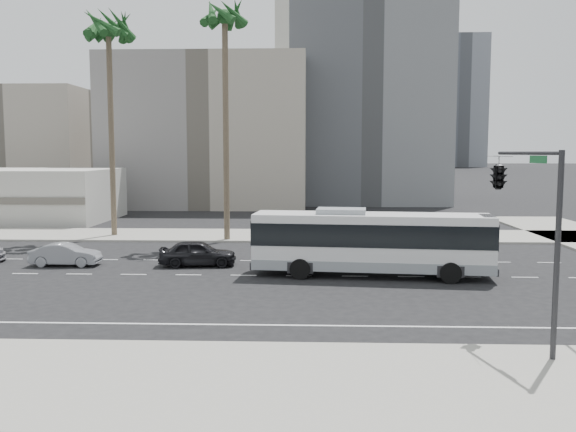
{
  "coord_description": "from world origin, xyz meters",
  "views": [
    {
      "loc": [
        0.59,
        -32.32,
        6.61
      ],
      "look_at": [
        -0.74,
        4.0,
        2.83
      ],
      "focal_mm": 38.09,
      "sensor_mm": 36.0,
      "label": 1
    }
  ],
  "objects_px": {
    "car_b": "(66,255)",
    "palm_near": "(225,22)",
    "traffic_signal": "(504,182)",
    "car_a": "(198,253)",
    "palm_mid": "(108,35)",
    "city_bus": "(371,241)"
  },
  "relations": [
    {
      "from": "traffic_signal",
      "to": "palm_near",
      "type": "bearing_deg",
      "value": 106.27
    },
    {
      "from": "car_b",
      "to": "palm_mid",
      "type": "xyz_separation_m",
      "value": [
        -1.11,
        12.35,
        14.9
      ]
    },
    {
      "from": "palm_mid",
      "to": "car_b",
      "type": "bearing_deg",
      "value": -84.84
    },
    {
      "from": "palm_near",
      "to": "traffic_signal",
      "type": "bearing_deg",
      "value": -60.4
    },
    {
      "from": "car_a",
      "to": "traffic_signal",
      "type": "distance_m",
      "value": 19.37
    },
    {
      "from": "car_b",
      "to": "city_bus",
      "type": "bearing_deg",
      "value": -98.91
    },
    {
      "from": "city_bus",
      "to": "car_a",
      "type": "height_order",
      "value": "city_bus"
    },
    {
      "from": "city_bus",
      "to": "palm_mid",
      "type": "relative_size",
      "value": 0.74
    },
    {
      "from": "traffic_signal",
      "to": "car_b",
      "type": "bearing_deg",
      "value": 135.53
    },
    {
      "from": "city_bus",
      "to": "car_b",
      "type": "relative_size",
      "value": 3.22
    },
    {
      "from": "city_bus",
      "to": "car_b",
      "type": "bearing_deg",
      "value": 178.17
    },
    {
      "from": "car_b",
      "to": "palm_near",
      "type": "height_order",
      "value": "palm_near"
    },
    {
      "from": "car_b",
      "to": "traffic_signal",
      "type": "xyz_separation_m",
      "value": [
        21.24,
        -12.83,
        4.92
      ]
    },
    {
      "from": "car_b",
      "to": "palm_near",
      "type": "relative_size",
      "value": 0.23
    },
    {
      "from": "palm_near",
      "to": "palm_mid",
      "type": "relative_size",
      "value": 1.02
    },
    {
      "from": "car_a",
      "to": "car_b",
      "type": "bearing_deg",
      "value": 86.32
    },
    {
      "from": "car_b",
      "to": "palm_near",
      "type": "distance_m",
      "value": 20.19
    },
    {
      "from": "city_bus",
      "to": "traffic_signal",
      "type": "xyz_separation_m",
      "value": [
        3.63,
        -10.47,
        3.67
      ]
    },
    {
      "from": "traffic_signal",
      "to": "palm_mid",
      "type": "relative_size",
      "value": 0.39
    },
    {
      "from": "car_a",
      "to": "traffic_signal",
      "type": "relative_size",
      "value": 0.67
    },
    {
      "from": "car_a",
      "to": "car_b",
      "type": "relative_size",
      "value": 1.12
    },
    {
      "from": "palm_mid",
      "to": "traffic_signal",
      "type": "bearing_deg",
      "value": -48.4
    }
  ]
}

